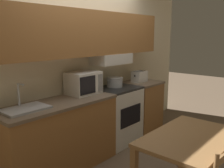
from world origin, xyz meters
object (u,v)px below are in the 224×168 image
object	(u,v)px
toaster	(139,76)
microwave	(84,83)
sink_basin	(25,108)
dining_table	(190,147)
cooking_pot	(115,82)
stove_range	(117,115)

from	to	relation	value
toaster	microwave	bearing A→B (deg)	177.25
toaster	sink_basin	xyz separation A→B (m)	(-2.19, -0.03, -0.08)
toaster	dining_table	distance (m)	2.09
microwave	sink_basin	bearing A→B (deg)	-174.78
dining_table	cooking_pot	bearing A→B (deg)	64.56
microwave	sink_basin	xyz separation A→B (m)	(-0.94, -0.09, -0.13)
cooking_pot	sink_basin	size ratio (longest dim) A/B	0.69
sink_basin	dining_table	world-z (taller)	sink_basin
cooking_pot	microwave	bearing A→B (deg)	178.50
cooking_pot	sink_basin	xyz separation A→B (m)	(-1.58, -0.07, -0.06)
sink_basin	microwave	bearing A→B (deg)	5.22
toaster	sink_basin	distance (m)	2.19
cooking_pot	dining_table	distance (m)	1.79
toaster	dining_table	size ratio (longest dim) A/B	0.26
sink_basin	toaster	bearing A→B (deg)	0.67
cooking_pot	toaster	bearing A→B (deg)	-4.06
stove_range	sink_basin	xyz separation A→B (m)	(-1.56, -0.00, 0.46)
stove_range	sink_basin	world-z (taller)	sink_basin
toaster	cooking_pot	bearing A→B (deg)	175.94
cooking_pot	toaster	world-z (taller)	toaster
toaster	stove_range	bearing A→B (deg)	-178.04
microwave	sink_basin	world-z (taller)	microwave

